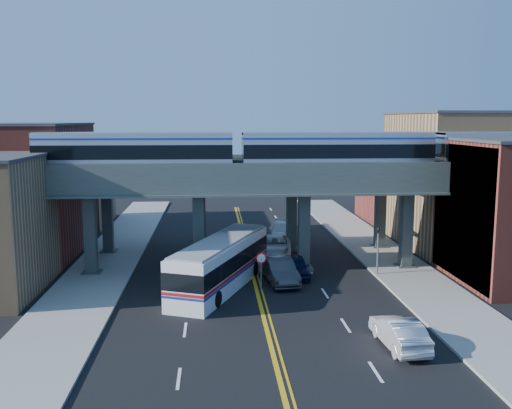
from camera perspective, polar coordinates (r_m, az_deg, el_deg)
ground at (r=36.27m, az=0.44°, el=-9.99°), size 120.00×120.00×0.00m
sidewalk_west at (r=46.53m, az=-14.96°, el=-6.00°), size 5.00×70.00×0.16m
sidewalk_east at (r=47.93m, az=13.32°, el=-5.52°), size 5.00×70.00×0.16m
building_west_b at (r=52.99m, az=-21.45°, el=1.41°), size 8.00×14.00×11.00m
building_west_c at (r=65.61m, az=-18.08°, el=1.52°), size 8.00×10.00×8.00m
building_east_b at (r=54.90m, az=18.62°, el=2.31°), size 8.00×14.00×12.00m
building_east_c at (r=67.15m, az=14.27°, el=2.26°), size 8.00×10.00×9.00m
mural_panel at (r=42.59m, az=19.88°, el=-1.13°), size 0.10×9.50×9.50m
elevated_viaduct_near at (r=42.67m, az=-0.44°, el=1.73°), size 52.00×3.60×7.40m
elevated_viaduct_far at (r=49.61m, az=-0.99°, el=2.68°), size 52.00×3.60×7.40m
transit_train at (r=43.34m, az=8.06°, el=5.30°), size 44.02×2.76×3.21m
stop_sign at (r=38.66m, az=0.52°, el=-6.09°), size 0.76×0.09×2.63m
traffic_signal at (r=43.04m, az=12.10°, el=-4.03°), size 0.15×0.18×4.10m
transit_bus at (r=39.44m, az=-3.51°, el=-5.96°), size 7.30×12.66×3.23m
car_lane_a at (r=42.43m, az=4.03°, el=-6.20°), size 1.89×4.42×1.49m
car_lane_b at (r=40.76m, az=2.42°, el=-6.63°), size 2.45×5.43×1.73m
car_lane_c at (r=48.58m, az=1.89°, el=-4.18°), size 3.57×6.34×1.67m
car_lane_d at (r=54.57m, az=2.66°, el=-2.74°), size 2.83×6.15×1.74m
car_parked_curb at (r=30.59m, az=14.12°, el=-12.28°), size 1.94×4.83×1.56m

